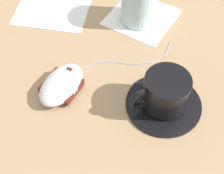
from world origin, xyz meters
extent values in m
plane|color=#9E7F5B|center=(0.00, 0.00, 0.00)|extent=(3.00, 3.00, 0.00)
cylinder|color=black|center=(-0.13, -0.10, 0.00)|extent=(0.13, 0.13, 0.01)
cylinder|color=black|center=(-0.13, -0.10, 0.04)|extent=(0.08, 0.08, 0.06)
torus|color=black|center=(-0.15, -0.06, 0.04)|extent=(0.03, 0.04, 0.05)
ellipsoid|color=silver|center=(-0.13, 0.08, 0.02)|extent=(0.12, 0.09, 0.03)
cylinder|color=#591E19|center=(-0.10, 0.07, 0.02)|extent=(0.01, 0.01, 0.01)
cube|color=#591E19|center=(-0.12, 0.11, 0.01)|extent=(0.05, 0.02, 0.01)
cube|color=#591E19|center=(-0.14, 0.05, 0.01)|extent=(0.05, 0.02, 0.01)
cylinder|color=gray|center=(-0.06, 0.05, 0.00)|extent=(0.02, 0.03, 0.00)
cylinder|color=gray|center=(-0.05, 0.01, 0.00)|extent=(0.01, 0.04, 0.00)
cylinder|color=gray|center=(-0.05, -0.02, 0.00)|extent=(0.00, 0.04, 0.00)
cylinder|color=gray|center=(-0.04, -0.06, 0.00)|extent=(0.01, 0.03, 0.00)
cylinder|color=gray|center=(-0.03, -0.08, 0.00)|extent=(0.03, 0.03, 0.00)
cylinder|color=gray|center=(0.00, -0.10, 0.00)|extent=(0.04, 0.01, 0.00)
sphere|color=gray|center=(-0.08, 0.06, 0.00)|extent=(0.00, 0.00, 0.00)
sphere|color=gray|center=(-0.05, 0.03, 0.00)|extent=(0.00, 0.00, 0.00)
sphere|color=gray|center=(-0.05, 0.00, 0.00)|extent=(0.00, 0.00, 0.00)
sphere|color=gray|center=(-0.05, -0.04, 0.00)|extent=(0.00, 0.00, 0.00)
sphere|color=gray|center=(-0.04, -0.07, 0.00)|extent=(0.00, 0.00, 0.00)
sphere|color=gray|center=(-0.01, -0.10, 0.00)|extent=(0.00, 0.00, 0.00)
sphere|color=gray|center=(0.02, -0.10, 0.00)|extent=(0.00, 0.00, 0.00)
cube|color=white|center=(0.09, -0.04, 0.00)|extent=(0.17, 0.17, 0.00)
cylinder|color=silver|center=(0.08, -0.03, 0.05)|extent=(0.07, 0.07, 0.09)
cube|color=white|center=(0.10, 0.15, 0.00)|extent=(0.16, 0.16, 0.00)
camera|label=1|loc=(-0.47, -0.07, 0.49)|focal=55.00mm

